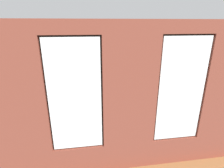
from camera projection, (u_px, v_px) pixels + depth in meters
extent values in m
cube|color=brown|center=(110.00, 110.00, 6.55)|extent=(6.59, 6.30, 0.10)
cube|color=brown|center=(130.00, 103.00, 3.44)|extent=(1.06, 0.16, 3.11)
cube|color=brown|center=(6.00, 111.00, 3.12)|extent=(1.45, 0.16, 3.11)
cube|color=brown|center=(172.00, 149.00, 3.99)|extent=(1.02, 0.16, 0.64)
cube|color=brown|center=(189.00, 26.00, 3.11)|extent=(1.02, 0.16, 0.25)
cube|color=white|center=(181.00, 92.00, 3.48)|extent=(0.96, 0.03, 2.16)
cube|color=#38281E|center=(180.00, 90.00, 3.54)|extent=(1.02, 0.04, 2.22)
cube|color=brown|center=(80.00, 159.00, 3.70)|extent=(1.02, 0.16, 0.64)
cube|color=brown|center=(70.00, 27.00, 2.82)|extent=(1.02, 0.16, 0.25)
cube|color=white|center=(75.00, 98.00, 3.19)|extent=(0.96, 0.03, 2.16)
cube|color=#38281E|center=(75.00, 97.00, 3.25)|extent=(1.02, 0.04, 2.22)
cube|color=#A87547|center=(127.00, 140.00, 3.84)|extent=(3.30, 0.24, 0.06)
cube|color=black|center=(129.00, 77.00, 3.35)|extent=(0.46, 0.03, 0.68)
cube|color=teal|center=(129.00, 76.00, 3.37)|extent=(0.40, 0.01, 0.62)
cube|color=silver|center=(17.00, 74.00, 5.43)|extent=(0.10, 5.30, 3.11)
cube|color=black|center=(92.00, 141.00, 4.43)|extent=(1.96, 0.85, 0.42)
cube|color=black|center=(91.00, 135.00, 3.99)|extent=(1.96, 0.24, 0.38)
cube|color=black|center=(125.00, 128.00, 4.45)|extent=(0.22, 0.85, 0.24)
cube|color=black|center=(55.00, 134.00, 4.20)|extent=(0.22, 0.85, 0.24)
cube|color=black|center=(106.00, 130.00, 4.43)|extent=(0.70, 0.65, 0.12)
cube|color=black|center=(76.00, 132.00, 4.32)|extent=(0.70, 0.65, 0.12)
cube|color=black|center=(168.00, 101.00, 6.73)|extent=(0.91, 1.90, 0.42)
cube|color=black|center=(177.00, 91.00, 6.64)|extent=(0.30, 1.88, 0.38)
cube|color=black|center=(161.00, 86.00, 7.41)|extent=(0.86, 0.25, 0.24)
cube|color=black|center=(179.00, 103.00, 5.86)|extent=(0.86, 0.25, 0.24)
cube|color=black|center=(164.00, 91.00, 6.98)|extent=(0.67, 0.68, 0.12)
cube|color=black|center=(172.00, 98.00, 6.31)|extent=(0.67, 0.68, 0.12)
cube|color=olive|center=(112.00, 101.00, 6.14)|extent=(1.34, 0.86, 0.04)
cube|color=olive|center=(126.00, 102.00, 6.64)|extent=(0.07, 0.07, 0.42)
cube|color=olive|center=(94.00, 104.00, 6.47)|extent=(0.07, 0.07, 0.42)
cube|color=olive|center=(131.00, 111.00, 5.95)|extent=(0.07, 0.07, 0.42)
cube|color=olive|center=(95.00, 114.00, 5.78)|extent=(0.07, 0.07, 0.42)
cylinder|color=#33567F|center=(115.00, 101.00, 6.01)|extent=(0.07, 0.07, 0.08)
cylinder|color=#B7333D|center=(121.00, 97.00, 6.30)|extent=(0.08, 0.08, 0.12)
cylinder|color=gray|center=(112.00, 100.00, 6.11)|extent=(0.12, 0.12, 0.09)
sphere|color=#3D8E42|center=(112.00, 97.00, 6.08)|extent=(0.14, 0.14, 0.14)
cube|color=#B2B2B7|center=(107.00, 100.00, 6.20)|extent=(0.12, 0.18, 0.02)
cube|color=black|center=(36.00, 107.00, 6.17)|extent=(1.28, 0.42, 0.47)
cube|color=black|center=(35.00, 100.00, 6.08)|extent=(0.45, 0.20, 0.05)
cube|color=black|center=(35.00, 99.00, 6.06)|extent=(0.06, 0.04, 0.06)
cube|color=black|center=(33.00, 90.00, 5.95)|extent=(1.02, 0.04, 0.60)
cube|color=black|center=(33.00, 90.00, 5.97)|extent=(0.97, 0.01, 0.55)
cylinder|color=olive|center=(106.00, 88.00, 8.25)|extent=(0.48, 0.48, 0.28)
ellipsoid|color=silver|center=(106.00, 81.00, 8.14)|extent=(1.08, 1.08, 0.43)
ellipsoid|color=navy|center=(104.00, 79.00, 8.09)|extent=(0.44, 0.44, 0.18)
cylinder|color=#9E5638|center=(147.00, 91.00, 8.02)|extent=(0.15, 0.15, 0.18)
cylinder|color=brown|center=(147.00, 89.00, 7.98)|extent=(0.02, 0.02, 0.07)
ellipsoid|color=#286B2D|center=(147.00, 86.00, 7.93)|extent=(0.25, 0.25, 0.20)
cylinder|color=#47423D|center=(146.00, 138.00, 4.65)|extent=(0.27, 0.27, 0.29)
cylinder|color=brown|center=(146.00, 129.00, 4.55)|extent=(0.05, 0.05, 0.30)
cone|color=#3D8E42|center=(137.00, 117.00, 4.38)|extent=(0.65, 0.17, 0.57)
cone|color=#3D8E42|center=(145.00, 118.00, 4.22)|extent=(0.45, 0.53, 0.65)
cone|color=#3D8E42|center=(152.00, 117.00, 4.23)|extent=(0.29, 0.54, 0.68)
cone|color=#3D8E42|center=(157.00, 116.00, 4.32)|extent=(0.56, 0.42, 0.64)
cone|color=#3D8E42|center=(154.00, 112.00, 4.48)|extent=(0.54, 0.28, 0.67)
cone|color=#3D8E42|center=(146.00, 110.00, 4.63)|extent=(0.27, 0.60, 0.64)
cone|color=#3D8E42|center=(141.00, 111.00, 4.57)|extent=(0.38, 0.55, 0.66)
cylinder|color=#9E5638|center=(211.00, 134.00, 4.74)|extent=(0.40, 0.40, 0.37)
cylinder|color=brown|center=(213.00, 124.00, 4.64)|extent=(0.07, 0.07, 0.26)
cone|color=#286B2D|center=(208.00, 115.00, 4.49)|extent=(0.50, 0.18, 0.45)
cone|color=#286B2D|center=(217.00, 116.00, 4.38)|extent=(0.32, 0.45, 0.50)
cone|color=#286B2D|center=(222.00, 115.00, 4.43)|extent=(0.38, 0.41, 0.51)
cone|color=#286B2D|center=(221.00, 113.00, 4.58)|extent=(0.50, 0.18, 0.46)
cone|color=#286B2D|center=(215.00, 111.00, 4.70)|extent=(0.42, 0.46, 0.45)
cone|color=#286B2D|center=(206.00, 111.00, 4.67)|extent=(0.41, 0.47, 0.45)
cylinder|color=beige|center=(116.00, 96.00, 7.57)|extent=(0.12, 0.12, 0.14)
cylinder|color=brown|center=(116.00, 93.00, 7.53)|extent=(0.02, 0.02, 0.10)
ellipsoid|color=#286B2D|center=(116.00, 90.00, 7.48)|extent=(0.23, 0.23, 0.20)
cylinder|color=brown|center=(152.00, 84.00, 8.84)|extent=(0.25, 0.25, 0.27)
cylinder|color=brown|center=(152.00, 80.00, 8.78)|extent=(0.04, 0.04, 0.09)
ellipsoid|color=#3D8E42|center=(153.00, 77.00, 8.71)|extent=(0.46, 0.46, 0.30)
cylinder|color=gray|center=(54.00, 89.00, 8.12)|extent=(0.26, 0.26, 0.30)
cylinder|color=brown|center=(54.00, 85.00, 8.05)|extent=(0.04, 0.04, 0.09)
ellipsoid|color=#286B2D|center=(53.00, 81.00, 7.99)|extent=(0.42, 0.42, 0.29)
cylinder|color=brown|center=(46.00, 125.00, 5.26)|extent=(0.22, 0.22, 0.28)
cylinder|color=brown|center=(45.00, 114.00, 5.13)|extent=(0.04, 0.04, 0.48)
cone|color=#1E5B28|center=(35.00, 98.00, 4.91)|extent=(0.52, 0.22, 0.66)
cone|color=#1E5B28|center=(39.00, 100.00, 4.78)|extent=(0.27, 0.53, 0.66)
cone|color=#1E5B28|center=(48.00, 98.00, 4.89)|extent=(0.51, 0.38, 0.66)
cone|color=#1E5B28|center=(50.00, 96.00, 5.13)|extent=(0.53, 0.47, 0.62)
cone|color=#1E5B28|center=(40.00, 95.00, 5.10)|extent=(0.36, 0.51, 0.66)
cylinder|color=gray|center=(25.00, 154.00, 4.09)|extent=(0.29, 0.29, 0.28)
cylinder|color=brown|center=(22.00, 141.00, 3.97)|extent=(0.05, 0.05, 0.44)
cone|color=#337F38|center=(8.00, 122.00, 3.73)|extent=(0.54, 0.24, 0.71)
cone|color=#337F38|center=(9.00, 126.00, 3.61)|extent=(0.44, 0.54, 0.69)
cone|color=#337F38|center=(15.00, 128.00, 3.58)|extent=(0.17, 0.60, 0.67)
cone|color=#337F38|center=(26.00, 121.00, 3.76)|extent=(0.54, 0.31, 0.71)
cone|color=#337F38|center=(28.00, 117.00, 3.94)|extent=(0.53, 0.43, 0.70)
cone|color=#337F38|center=(25.00, 117.00, 4.07)|extent=(0.26, 0.65, 0.63)
cone|color=#337F38|center=(16.00, 118.00, 3.99)|extent=(0.44, 0.60, 0.65)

